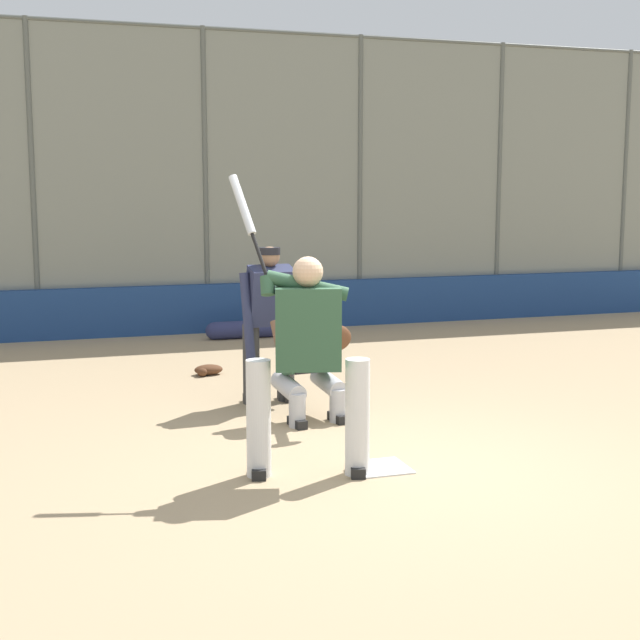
{
  "coord_description": "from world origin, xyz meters",
  "views": [
    {
      "loc": [
        2.52,
        6.3,
        2.17
      ],
      "look_at": [
        0.18,
        -1.0,
        1.05
      ],
      "focal_mm": 50.0,
      "sensor_mm": 36.0,
      "label": 1
    }
  ],
  "objects_px": {
    "batter_at_plate": "(307,357)",
    "equipment_bag_dugout_side": "(246,329)",
    "catcher_behind_plate": "(310,355)",
    "umpire_home": "(270,320)",
    "fielding_glove_on_dirt": "(208,370)"
  },
  "relations": [
    {
      "from": "batter_at_plate",
      "to": "equipment_bag_dugout_side",
      "type": "distance_m",
      "value": 6.53
    },
    {
      "from": "fielding_glove_on_dirt",
      "to": "equipment_bag_dugout_side",
      "type": "bearing_deg",
      "value": -112.72
    },
    {
      "from": "batter_at_plate",
      "to": "catcher_behind_plate",
      "type": "height_order",
      "value": "batter_at_plate"
    },
    {
      "from": "equipment_bag_dugout_side",
      "to": "fielding_glove_on_dirt",
      "type": "bearing_deg",
      "value": 67.28
    },
    {
      "from": "catcher_behind_plate",
      "to": "equipment_bag_dugout_side",
      "type": "relative_size",
      "value": 1.02
    },
    {
      "from": "catcher_behind_plate",
      "to": "umpire_home",
      "type": "height_order",
      "value": "umpire_home"
    },
    {
      "from": "batter_at_plate",
      "to": "equipment_bag_dugout_side",
      "type": "bearing_deg",
      "value": -84.09
    },
    {
      "from": "batter_at_plate",
      "to": "equipment_bag_dugout_side",
      "type": "height_order",
      "value": "batter_at_plate"
    },
    {
      "from": "batter_at_plate",
      "to": "umpire_home",
      "type": "bearing_deg",
      "value": -83.05
    },
    {
      "from": "batter_at_plate",
      "to": "fielding_glove_on_dirt",
      "type": "distance_m",
      "value": 4.03
    },
    {
      "from": "umpire_home",
      "to": "catcher_behind_plate",
      "type": "bearing_deg",
      "value": 99.5
    },
    {
      "from": "catcher_behind_plate",
      "to": "fielding_glove_on_dirt",
      "type": "relative_size",
      "value": 3.61
    },
    {
      "from": "umpire_home",
      "to": "equipment_bag_dugout_side",
      "type": "height_order",
      "value": "umpire_home"
    },
    {
      "from": "catcher_behind_plate",
      "to": "umpire_home",
      "type": "xyz_separation_m",
      "value": [
        0.18,
        -0.8,
        0.23
      ]
    },
    {
      "from": "umpire_home",
      "to": "equipment_bag_dugout_side",
      "type": "distance_m",
      "value": 4.16
    }
  ]
}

